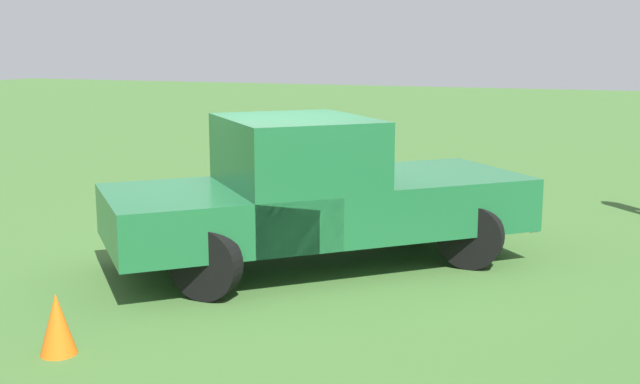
{
  "coord_description": "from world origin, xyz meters",
  "views": [
    {
      "loc": [
        -4.06,
        8.74,
        2.66
      ],
      "look_at": [
        -0.51,
        0.06,
        0.9
      ],
      "focal_mm": 44.42,
      "sensor_mm": 36.0,
      "label": 1
    }
  ],
  "objects": [
    {
      "name": "pickup_truck",
      "position": [
        -0.42,
        0.15,
        0.94
      ],
      "size": [
        4.98,
        4.9,
        1.81
      ],
      "rotation": [
        0.0,
        0.0,
        3.91
      ],
      "color": "black",
      "rests_on": "ground_plane"
    },
    {
      "name": "ground_plane",
      "position": [
        0.0,
        0.0,
        0.0
      ],
      "size": [
        80.0,
        80.0,
        0.0
      ],
      "primitive_type": "plane",
      "color": "#3D662D"
    },
    {
      "name": "traffic_cone",
      "position": [
        0.51,
        3.57,
        0.28
      ],
      "size": [
        0.32,
        0.32,
        0.55
      ],
      "primitive_type": "cone",
      "color": "orange",
      "rests_on": "ground_plane"
    }
  ]
}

